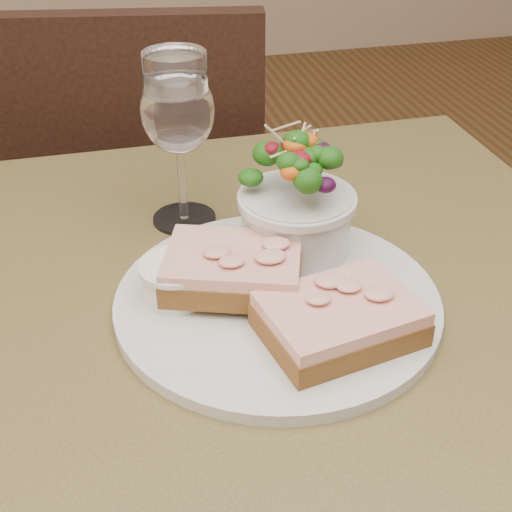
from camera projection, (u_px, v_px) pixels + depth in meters
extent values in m
cube|color=#463B1E|center=(244.00, 340.00, 0.65)|extent=(0.80, 0.80, 0.04)
cylinder|color=black|center=(396.00, 352.00, 1.20)|extent=(0.05, 0.05, 0.71)
cube|color=black|center=(145.00, 226.00, 1.36)|extent=(0.49, 0.49, 0.04)
cube|color=black|center=(126.00, 164.00, 1.08)|extent=(0.42, 0.11, 0.45)
cube|color=black|center=(155.00, 318.00, 1.49)|extent=(0.42, 0.42, 0.45)
cylinder|color=silver|center=(277.00, 301.00, 0.66)|extent=(0.30, 0.30, 0.01)
cube|color=#442612|center=(339.00, 324.00, 0.60)|extent=(0.14, 0.12, 0.02)
cube|color=#FFF3C1|center=(340.00, 308.00, 0.59)|extent=(0.14, 0.11, 0.01)
cube|color=#442612|center=(233.00, 273.00, 0.65)|extent=(0.15, 0.13, 0.02)
cube|color=#FFF3C1|center=(233.00, 258.00, 0.64)|extent=(0.14, 0.12, 0.01)
cylinder|color=white|center=(177.00, 280.00, 0.65)|extent=(0.06, 0.06, 0.04)
cylinder|color=olive|center=(175.00, 266.00, 0.64)|extent=(0.05, 0.05, 0.01)
cylinder|color=silver|center=(296.00, 221.00, 0.71)|extent=(0.11, 0.11, 0.06)
ellipsoid|color=#13370A|center=(298.00, 171.00, 0.68)|extent=(0.10, 0.10, 0.06)
ellipsoid|color=#13370A|center=(197.00, 248.00, 0.71)|extent=(0.04, 0.04, 0.01)
sphere|color=maroon|center=(183.00, 251.00, 0.70)|extent=(0.02, 0.02, 0.02)
cylinder|color=white|center=(184.00, 218.00, 0.79)|extent=(0.07, 0.07, 0.00)
cylinder|color=white|center=(182.00, 181.00, 0.77)|extent=(0.01, 0.01, 0.09)
ellipsoid|color=white|center=(178.00, 111.00, 0.72)|extent=(0.08, 0.08, 0.09)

